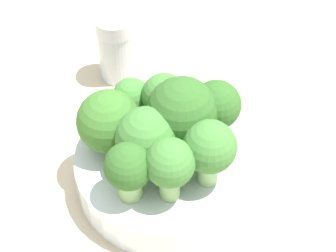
{
  "coord_description": "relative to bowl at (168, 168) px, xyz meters",
  "views": [
    {
      "loc": [
        -0.23,
        0.18,
        0.37
      ],
      "look_at": [
        0.0,
        0.0,
        0.07
      ],
      "focal_mm": 60.0,
      "sensor_mm": 36.0,
      "label": 1
    }
  ],
  "objects": [
    {
      "name": "ground_plane",
      "position": [
        0.0,
        0.0,
        -0.02
      ],
      "size": [
        3.0,
        3.0,
        0.0
      ],
      "primitive_type": "plane",
      "color": "beige"
    },
    {
      "name": "bowl",
      "position": [
        0.0,
        0.0,
        0.0
      ],
      "size": [
        0.15,
        0.15,
        0.03
      ],
      "primitive_type": "cylinder",
      "color": "silver",
      "rests_on": "ground_plane"
    },
    {
      "name": "broccoli_floret_0",
      "position": [
        0.0,
        -0.01,
        0.06
      ],
      "size": [
        0.06,
        0.06,
        0.07
      ],
      "color": "#8EB770",
      "rests_on": "bowl"
    },
    {
      "name": "broccoli_floret_1",
      "position": [
        0.0,
        0.02,
        0.05
      ],
      "size": [
        0.05,
        0.05,
        0.06
      ],
      "color": "#7A9E5B",
      "rests_on": "bowl"
    },
    {
      "name": "broccoli_floret_2",
      "position": [
        -0.03,
        0.02,
        0.05
      ],
      "size": [
        0.04,
        0.04,
        0.06
      ],
      "color": "#84AD66",
      "rests_on": "bowl"
    },
    {
      "name": "broccoli_floret_3",
      "position": [
        -0.01,
        -0.04,
        0.05
      ],
      "size": [
        0.04,
        0.04,
        0.06
      ],
      "color": "#84AD66",
      "rests_on": "bowl"
    },
    {
      "name": "broccoli_floret_4",
      "position": [
        0.03,
        -0.02,
        0.05
      ],
      "size": [
        0.04,
        0.04,
        0.06
      ],
      "color": "#8EB770",
      "rests_on": "bowl"
    },
    {
      "name": "broccoli_floret_5",
      "position": [
        -0.04,
        -0.01,
        0.05
      ],
      "size": [
        0.04,
        0.04,
        0.06
      ],
      "color": "#8EB770",
      "rests_on": "bowl"
    },
    {
      "name": "broccoli_floret_6",
      "position": [
        -0.01,
        0.05,
        0.05
      ],
      "size": [
        0.04,
        0.04,
        0.05
      ],
      "color": "#8EB770",
      "rests_on": "bowl"
    },
    {
      "name": "broccoli_floret_7",
      "position": [
        0.04,
        0.03,
        0.05
      ],
      "size": [
        0.05,
        0.05,
        0.05
      ],
      "color": "#7A9E5B",
      "rests_on": "bowl"
    },
    {
      "name": "broccoli_floret_8",
      "position": [
        0.05,
        -0.0,
        0.04
      ],
      "size": [
        0.03,
        0.03,
        0.04
      ],
      "color": "#7A9E5B",
      "rests_on": "bowl"
    },
    {
      "name": "pepper_shaker",
      "position": [
        0.14,
        -0.04,
        0.02
      ],
      "size": [
        0.04,
        0.04,
        0.07
      ],
      "color": "#B2B7BC",
      "rests_on": "ground_plane"
    }
  ]
}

